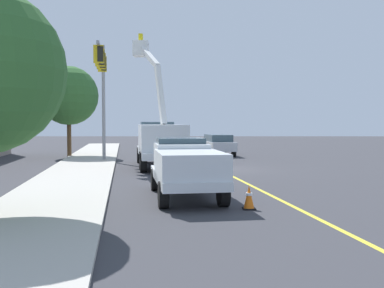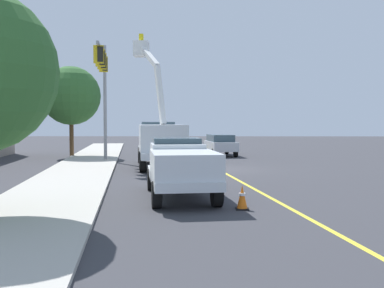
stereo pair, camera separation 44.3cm
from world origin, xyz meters
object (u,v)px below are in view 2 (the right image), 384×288
(passing_minivan, at_px, (220,143))
(traffic_signal_mast, at_px, (103,76))
(traffic_cone_trailing, at_px, (184,154))
(traffic_cone_leading, at_px, (242,197))
(utility_bucket_truck, at_px, (160,139))
(service_pickup_truck, at_px, (181,166))
(traffic_cone_mid_front, at_px, (218,175))
(traffic_cone_mid_rear, at_px, (201,164))

(passing_minivan, relative_size, traffic_signal_mast, 0.64)
(traffic_cone_trailing, bearing_deg, traffic_cone_leading, -172.06)
(utility_bucket_truck, height_order, traffic_cone_trailing, utility_bucket_truck)
(utility_bucket_truck, bearing_deg, traffic_cone_leading, -164.22)
(service_pickup_truck, xyz_separation_m, traffic_cone_mid_front, (3.86, -1.46, -0.77))
(passing_minivan, relative_size, traffic_cone_mid_rear, 6.88)
(service_pickup_truck, xyz_separation_m, traffic_cone_mid_rear, (9.22, -0.72, -0.76))
(service_pickup_truck, relative_size, traffic_signal_mast, 0.74)
(traffic_cone_mid_rear, bearing_deg, traffic_cone_trailing, 10.85)
(traffic_cone_mid_rear, xyz_separation_m, traffic_cone_trailing, (6.21, 1.19, 0.08))
(passing_minivan, distance_m, traffic_cone_trailing, 5.37)
(traffic_cone_leading, height_order, traffic_signal_mast, traffic_signal_mast)
(utility_bucket_truck, distance_m, traffic_cone_mid_front, 7.95)
(utility_bucket_truck, height_order, traffic_cone_leading, utility_bucket_truck)
(service_pickup_truck, height_order, traffic_cone_mid_front, service_pickup_truck)
(traffic_cone_leading, bearing_deg, traffic_cone_mid_rear, 6.32)
(service_pickup_truck, height_order, traffic_signal_mast, traffic_signal_mast)
(traffic_cone_leading, xyz_separation_m, traffic_cone_trailing, (17.48, 2.44, 0.07))
(service_pickup_truck, distance_m, passing_minivan, 20.13)
(traffic_cone_trailing, distance_m, traffic_signal_mast, 7.69)
(traffic_cone_mid_rear, height_order, traffic_signal_mast, traffic_signal_mast)
(service_pickup_truck, xyz_separation_m, traffic_cone_leading, (-2.06, -1.97, -0.75))
(traffic_cone_mid_rear, bearing_deg, service_pickup_truck, 175.53)
(utility_bucket_truck, xyz_separation_m, passing_minivan, (8.97, -4.03, -0.66))
(traffic_cone_leading, distance_m, traffic_cone_mid_rear, 11.34)
(traffic_cone_mid_front, bearing_deg, service_pickup_truck, 159.25)
(traffic_cone_mid_front, bearing_deg, traffic_cone_trailing, 9.49)
(traffic_cone_leading, bearing_deg, traffic_cone_trailing, 7.94)
(service_pickup_truck, height_order, passing_minivan, service_pickup_truck)
(traffic_cone_mid_front, bearing_deg, traffic_cone_mid_rear, 7.90)
(service_pickup_truck, xyz_separation_m, traffic_signal_mast, (12.70, 5.48, 4.48))
(service_pickup_truck, bearing_deg, utility_bucket_truck, 8.91)
(service_pickup_truck, bearing_deg, traffic_cone_mid_front, -20.75)
(traffic_cone_mid_front, xyz_separation_m, traffic_signal_mast, (8.83, 6.94, 5.25))
(traffic_cone_leading, relative_size, traffic_cone_trailing, 0.84)
(traffic_cone_mid_rear, relative_size, traffic_cone_trailing, 0.82)
(service_pickup_truck, xyz_separation_m, passing_minivan, (20.00, -2.30, -0.15))
(passing_minivan, xyz_separation_m, traffic_cone_mid_front, (-16.13, 0.84, -0.62))
(service_pickup_truck, bearing_deg, traffic_signal_mast, 23.34)
(traffic_cone_mid_rear, height_order, traffic_cone_trailing, traffic_cone_trailing)
(passing_minivan, distance_m, traffic_cone_mid_rear, 10.91)
(traffic_cone_mid_front, distance_m, traffic_signal_mast, 12.40)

